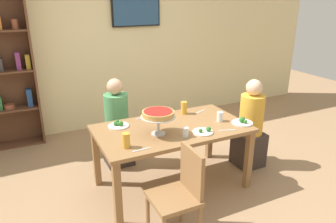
{
  "coord_description": "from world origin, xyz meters",
  "views": [
    {
      "loc": [
        -1.44,
        -2.87,
        2.1
      ],
      "look_at": [
        0.0,
        0.1,
        0.89
      ],
      "focal_mm": 33.91,
      "sensor_mm": 36.0,
      "label": 1
    }
  ],
  "objects_px": {
    "beer_glass_amber_tall": "(126,140)",
    "cutlery_knife_far": "(227,130)",
    "chair_near_left": "(181,191)",
    "cutlery_knife_near": "(160,116)",
    "salad_plate_spare": "(242,121)",
    "cutlery_spare_fork": "(142,150)",
    "salad_plate_far_diner": "(118,125)",
    "diner_far_left": "(117,129)",
    "deep_dish_pizza_stand": "(158,115)",
    "cutlery_fork_near": "(143,118)",
    "water_glass_clear_near": "(186,132)",
    "diner_head_east": "(250,130)",
    "television": "(136,11)",
    "water_glass_clear_far": "(220,117)",
    "dining_table": "(172,134)",
    "salad_plate_near_diner": "(204,131)",
    "cutlery_fork_far": "(201,111)",
    "beer_glass_amber_short": "(184,108)"
  },
  "relations": [
    {
      "from": "salad_plate_spare",
      "to": "diner_far_left",
      "type": "bearing_deg",
      "value": 138.09
    },
    {
      "from": "beer_glass_amber_tall",
      "to": "cutlery_fork_near",
      "type": "xyz_separation_m",
      "value": [
        0.43,
        0.63,
        -0.07
      ]
    },
    {
      "from": "water_glass_clear_far",
      "to": "salad_plate_near_diner",
      "type": "bearing_deg",
      "value": -149.88
    },
    {
      "from": "beer_glass_amber_tall",
      "to": "salad_plate_spare",
      "type": "bearing_deg",
      "value": 0.16
    },
    {
      "from": "diner_head_east",
      "to": "salad_plate_far_diner",
      "type": "height_order",
      "value": "diner_head_east"
    },
    {
      "from": "television",
      "to": "chair_near_left",
      "type": "xyz_separation_m",
      "value": [
        -0.71,
        -2.89,
        -1.37
      ]
    },
    {
      "from": "water_glass_clear_near",
      "to": "cutlery_spare_fork",
      "type": "distance_m",
      "value": 0.52
    },
    {
      "from": "salad_plate_far_diner",
      "to": "cutlery_knife_near",
      "type": "xyz_separation_m",
      "value": [
        0.55,
        0.09,
        -0.01
      ]
    },
    {
      "from": "deep_dish_pizza_stand",
      "to": "beer_glass_amber_tall",
      "type": "bearing_deg",
      "value": -159.67
    },
    {
      "from": "water_glass_clear_near",
      "to": "diner_head_east",
      "type": "bearing_deg",
      "value": 14.99
    },
    {
      "from": "cutlery_knife_near",
      "to": "salad_plate_far_diner",
      "type": "bearing_deg",
      "value": 1.52
    },
    {
      "from": "salad_plate_spare",
      "to": "cutlery_knife_near",
      "type": "bearing_deg",
      "value": 140.19
    },
    {
      "from": "chair_near_left",
      "to": "cutlery_knife_near",
      "type": "xyz_separation_m",
      "value": [
        0.33,
        1.15,
        0.26
      ]
    },
    {
      "from": "television",
      "to": "salad_plate_spare",
      "type": "bearing_deg",
      "value": -81.39
    },
    {
      "from": "diner_far_left",
      "to": "television",
      "type": "bearing_deg",
      "value": 148.82
    },
    {
      "from": "water_glass_clear_near",
      "to": "water_glass_clear_far",
      "type": "relative_size",
      "value": 0.91
    },
    {
      "from": "cutlery_fork_far",
      "to": "chair_near_left",
      "type": "bearing_deg",
      "value": 30.33
    },
    {
      "from": "television",
      "to": "water_glass_clear_far",
      "type": "bearing_deg",
      "value": -85.68
    },
    {
      "from": "chair_near_left",
      "to": "deep_dish_pizza_stand",
      "type": "bearing_deg",
      "value": -7.9
    },
    {
      "from": "diner_head_east",
      "to": "beer_glass_amber_tall",
      "type": "distance_m",
      "value": 1.78
    },
    {
      "from": "salad_plate_far_diner",
      "to": "beer_glass_amber_short",
      "type": "xyz_separation_m",
      "value": [
        0.84,
        0.04,
        0.06
      ]
    },
    {
      "from": "diner_head_east",
      "to": "beer_glass_amber_tall",
      "type": "xyz_separation_m",
      "value": [
        -1.73,
        -0.26,
        0.32
      ]
    },
    {
      "from": "dining_table",
      "to": "salad_plate_near_diner",
      "type": "height_order",
      "value": "salad_plate_near_diner"
    },
    {
      "from": "salad_plate_far_diner",
      "to": "beer_glass_amber_tall",
      "type": "xyz_separation_m",
      "value": [
        -0.09,
        -0.53,
        0.06
      ]
    },
    {
      "from": "cutlery_knife_near",
      "to": "television",
      "type": "bearing_deg",
      "value": -110.41
    },
    {
      "from": "diner_head_east",
      "to": "cutlery_spare_fork",
      "type": "height_order",
      "value": "diner_head_east"
    },
    {
      "from": "salad_plate_near_diner",
      "to": "beer_glass_amber_short",
      "type": "distance_m",
      "value": 0.6
    },
    {
      "from": "salad_plate_far_diner",
      "to": "cutlery_spare_fork",
      "type": "bearing_deg",
      "value": -88.02
    },
    {
      "from": "diner_head_east",
      "to": "dining_table",
      "type": "bearing_deg",
      "value": 0.57
    },
    {
      "from": "dining_table",
      "to": "salad_plate_spare",
      "type": "distance_m",
      "value": 0.81
    },
    {
      "from": "diner_far_left",
      "to": "chair_near_left",
      "type": "height_order",
      "value": "diner_far_left"
    },
    {
      "from": "chair_near_left",
      "to": "cutlery_spare_fork",
      "type": "xyz_separation_m",
      "value": [
        -0.2,
        0.42,
        0.26
      ]
    },
    {
      "from": "television",
      "to": "cutlery_fork_far",
      "type": "bearing_deg",
      "value": -85.83
    },
    {
      "from": "diner_far_left",
      "to": "water_glass_clear_far",
      "type": "relative_size",
      "value": 10.36
    },
    {
      "from": "deep_dish_pizza_stand",
      "to": "beer_glass_amber_short",
      "type": "xyz_separation_m",
      "value": [
        0.53,
        0.42,
        -0.14
      ]
    },
    {
      "from": "diner_far_left",
      "to": "salad_plate_far_diner",
      "type": "xyz_separation_m",
      "value": [
        -0.13,
        -0.51,
        0.27
      ]
    },
    {
      "from": "dining_table",
      "to": "diner_far_left",
      "type": "distance_m",
      "value": 0.89
    },
    {
      "from": "diner_head_east",
      "to": "salad_plate_far_diner",
      "type": "bearing_deg",
      "value": -9.19
    },
    {
      "from": "water_glass_clear_far",
      "to": "diner_head_east",
      "type": "bearing_deg",
      "value": 9.58
    },
    {
      "from": "salad_plate_spare",
      "to": "deep_dish_pizza_stand",
      "type": "bearing_deg",
      "value": 171.55
    },
    {
      "from": "diner_head_east",
      "to": "salad_plate_far_diner",
      "type": "relative_size",
      "value": 5.0
    },
    {
      "from": "deep_dish_pizza_stand",
      "to": "salad_plate_near_diner",
      "type": "distance_m",
      "value": 0.52
    },
    {
      "from": "salad_plate_near_diner",
      "to": "water_glass_clear_far",
      "type": "xyz_separation_m",
      "value": [
        0.34,
        0.2,
        0.04
      ]
    },
    {
      "from": "deep_dish_pizza_stand",
      "to": "cutlery_fork_near",
      "type": "height_order",
      "value": "deep_dish_pizza_stand"
    },
    {
      "from": "dining_table",
      "to": "deep_dish_pizza_stand",
      "type": "distance_m",
      "value": 0.38
    },
    {
      "from": "beer_glass_amber_tall",
      "to": "cutlery_knife_far",
      "type": "distance_m",
      "value": 1.11
    },
    {
      "from": "water_glass_clear_near",
      "to": "deep_dish_pizza_stand",
      "type": "bearing_deg",
      "value": 140.66
    },
    {
      "from": "salad_plate_near_diner",
      "to": "cutlery_knife_near",
      "type": "xyz_separation_m",
      "value": [
        -0.21,
        0.65,
        -0.01
      ]
    },
    {
      "from": "deep_dish_pizza_stand",
      "to": "cutlery_fork_near",
      "type": "relative_size",
      "value": 2.0
    },
    {
      "from": "salad_plate_spare",
      "to": "cutlery_spare_fork",
      "type": "xyz_separation_m",
      "value": [
        -1.26,
        -0.11,
        -0.02
      ]
    }
  ]
}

